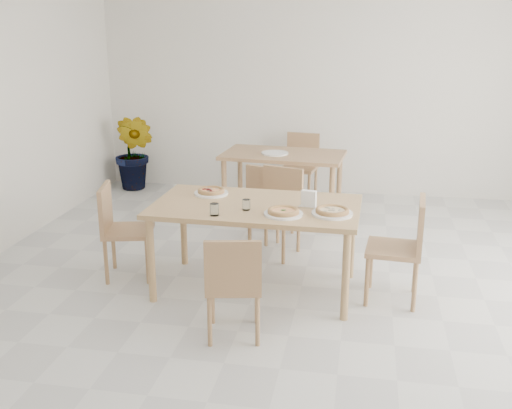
% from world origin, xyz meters
% --- Properties ---
extents(main_table, '(1.70, 0.99, 0.75)m').
position_xyz_m(main_table, '(-0.38, 0.31, 0.68)').
color(main_table, tan).
rests_on(main_table, ground).
extents(chair_south, '(0.46, 0.46, 0.78)m').
position_xyz_m(chair_south, '(-0.38, -0.55, 0.45)').
color(chair_south, '#AD7F56').
rests_on(chair_south, ground).
extents(chair_north, '(0.51, 0.51, 0.84)m').
position_xyz_m(chair_north, '(-0.32, 1.20, 0.49)').
color(chair_north, '#AD7F56').
rests_on(chair_north, ground).
extents(chair_west, '(0.50, 0.50, 0.83)m').
position_xyz_m(chair_west, '(-1.60, 0.36, 0.48)').
color(chair_west, '#AD7F56').
rests_on(chair_west, ground).
extents(chair_east, '(0.46, 0.46, 0.86)m').
position_xyz_m(chair_east, '(0.82, 0.31, 0.50)').
color(chair_east, '#AD7F56').
rests_on(chair_east, ground).
extents(plate_margherita, '(0.30, 0.30, 0.02)m').
position_xyz_m(plate_margherita, '(-0.12, 0.07, 0.76)').
color(plate_margherita, white).
rests_on(plate_margherita, main_table).
extents(plate_mushroom, '(0.32, 0.32, 0.02)m').
position_xyz_m(plate_mushroom, '(0.25, 0.16, 0.76)').
color(plate_mushroom, white).
rests_on(plate_mushroom, main_table).
extents(plate_pepperoni, '(0.29, 0.29, 0.02)m').
position_xyz_m(plate_pepperoni, '(-0.81, 0.54, 0.76)').
color(plate_pepperoni, white).
rests_on(plate_pepperoni, main_table).
extents(pizza_margherita, '(0.28, 0.28, 0.03)m').
position_xyz_m(pizza_margherita, '(-0.12, 0.07, 0.78)').
color(pizza_margherita, tan).
rests_on(pizza_margherita, plate_margherita).
extents(pizza_mushroom, '(0.28, 0.28, 0.03)m').
position_xyz_m(pizza_mushroom, '(0.25, 0.16, 0.78)').
color(pizza_mushroom, tan).
rests_on(pizza_mushroom, plate_mushroom).
extents(pizza_pepperoni, '(0.29, 0.29, 0.03)m').
position_xyz_m(pizza_pepperoni, '(-0.81, 0.54, 0.78)').
color(pizza_pepperoni, tan).
rests_on(pizza_pepperoni, plate_pepperoni).
extents(tumbler_a, '(0.07, 0.07, 0.09)m').
position_xyz_m(tumbler_a, '(-0.64, -0.03, 0.80)').
color(tumbler_a, white).
rests_on(tumbler_a, main_table).
extents(tumbler_b, '(0.06, 0.06, 0.08)m').
position_xyz_m(tumbler_b, '(-0.43, 0.15, 0.79)').
color(tumbler_b, white).
rests_on(tumbler_b, main_table).
extents(napkin_holder, '(0.14, 0.08, 0.14)m').
position_xyz_m(napkin_holder, '(0.05, 0.30, 0.82)').
color(napkin_holder, silver).
rests_on(napkin_holder, main_table).
extents(fork_a, '(0.06, 0.17, 0.01)m').
position_xyz_m(fork_a, '(0.04, 0.51, 0.75)').
color(fork_a, silver).
rests_on(fork_a, main_table).
extents(fork_b, '(0.06, 0.18, 0.01)m').
position_xyz_m(fork_b, '(-0.00, 0.38, 0.75)').
color(fork_b, silver).
rests_on(fork_b, main_table).
extents(second_table, '(1.41, 0.88, 0.75)m').
position_xyz_m(second_table, '(-0.44, 2.34, 0.66)').
color(second_table, '#AD7F56').
rests_on(second_table, ground).
extents(chair_back_s, '(0.50, 0.50, 0.79)m').
position_xyz_m(chair_back_s, '(-0.49, 1.59, 0.46)').
color(chair_back_s, '#AD7F56').
rests_on(chair_back_s, ground).
extents(chair_back_n, '(0.47, 0.47, 0.84)m').
position_xyz_m(chair_back_n, '(-0.31, 3.08, 0.49)').
color(chair_back_n, '#AD7F56').
rests_on(chair_back_n, ground).
extents(plate_empty, '(0.30, 0.30, 0.02)m').
position_xyz_m(plate_empty, '(-0.53, 2.29, 0.76)').
color(plate_empty, white).
rests_on(plate_empty, second_table).
extents(potted_plant, '(0.69, 0.63, 1.02)m').
position_xyz_m(potted_plant, '(-2.55, 3.15, 0.51)').
color(potted_plant, '#2E5D1C').
rests_on(potted_plant, ground).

